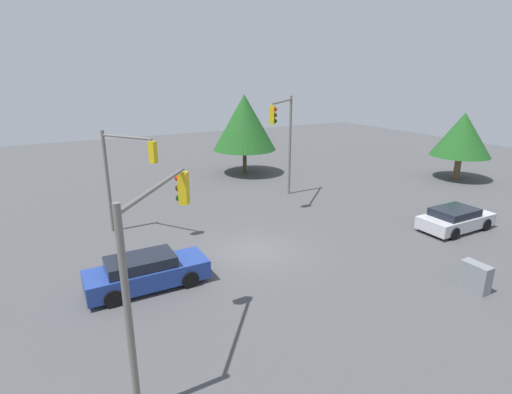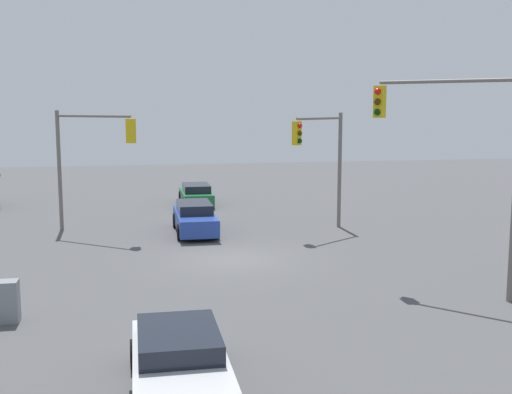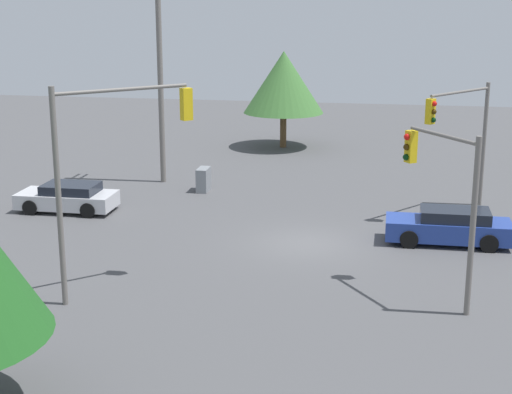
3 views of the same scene
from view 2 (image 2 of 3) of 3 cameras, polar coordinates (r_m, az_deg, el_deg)
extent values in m
plane|color=#4C4C4F|center=(24.84, -2.08, -5.54)|extent=(80.00, 80.00, 0.00)
cube|color=silver|center=(13.84, -6.81, -14.78)|extent=(1.91, 4.32, 0.66)
cube|color=black|center=(13.84, -6.91, -12.39)|extent=(1.68, 2.38, 0.41)
cylinder|color=black|center=(15.22, -3.67, -13.28)|extent=(0.22, 0.67, 0.67)
cylinder|color=black|center=(15.12, -10.69, -13.56)|extent=(0.22, 0.67, 0.67)
cube|color=#233D93|center=(29.86, -5.45, -2.11)|extent=(1.71, 4.79, 0.76)
cube|color=black|center=(30.00, -5.51, -0.90)|extent=(1.51, 2.63, 0.44)
cylinder|color=black|center=(28.54, -3.54, -3.02)|extent=(0.22, 0.70, 0.70)
cylinder|color=black|center=(28.39, -6.80, -3.13)|extent=(0.22, 0.70, 0.70)
cylinder|color=black|center=(31.44, -4.23, -1.98)|extent=(0.22, 0.70, 0.70)
cylinder|color=black|center=(31.30, -7.18, -2.07)|extent=(0.22, 0.70, 0.70)
cube|color=#1E6638|center=(38.37, -5.36, 0.07)|extent=(1.71, 4.34, 0.63)
cube|color=black|center=(38.08, -5.33, 0.81)|extent=(1.51, 2.39, 0.43)
cylinder|color=black|center=(39.65, -6.71, 0.05)|extent=(0.22, 0.63, 0.63)
cylinder|color=black|center=(39.80, -4.37, 0.12)|extent=(0.22, 0.63, 0.63)
cylinder|color=black|center=(37.00, -6.41, -0.53)|extent=(0.22, 0.63, 0.63)
cylinder|color=black|center=(37.16, -3.90, -0.46)|extent=(0.22, 0.63, 0.63)
cylinder|color=slate|center=(31.42, -17.07, 2.22)|extent=(0.18, 0.18, 5.65)
cylinder|color=slate|center=(29.83, -14.33, 6.99)|extent=(3.42, 2.70, 0.12)
cube|color=gold|center=(28.49, -11.06, 5.78)|extent=(0.44, 0.43, 1.05)
sphere|color=red|center=(28.62, -10.87, 6.47)|extent=(0.22, 0.22, 0.22)
sphere|color=#392605|center=(28.63, -10.85, 5.80)|extent=(0.22, 0.22, 0.22)
sphere|color=black|center=(28.64, -10.83, 5.13)|extent=(0.22, 0.22, 0.22)
cylinder|color=slate|center=(31.15, 7.44, 2.36)|extent=(0.18, 0.18, 5.53)
cylinder|color=slate|center=(29.72, 5.67, 6.97)|extent=(2.69, 1.95, 0.12)
cube|color=gold|center=(28.50, 3.64, 5.68)|extent=(0.44, 0.42, 1.05)
sphere|color=red|center=(28.38, 3.92, 6.35)|extent=(0.22, 0.22, 0.22)
sphere|color=#392605|center=(28.39, 3.91, 5.67)|extent=(0.22, 0.22, 0.22)
sphere|color=black|center=(28.41, 3.90, 4.99)|extent=(0.22, 0.22, 0.22)
cylinder|color=slate|center=(20.97, 16.57, 9.84)|extent=(3.12, 3.35, 0.12)
cube|color=gold|center=(21.82, 10.94, 8.31)|extent=(0.44, 0.44, 1.05)
sphere|color=red|center=(21.67, 10.76, 9.21)|extent=(0.22, 0.22, 0.22)
sphere|color=#392605|center=(21.67, 10.74, 8.32)|extent=(0.22, 0.22, 0.22)
sphere|color=black|center=(21.67, 10.71, 7.43)|extent=(0.22, 0.22, 0.22)
camera|label=1|loc=(34.58, -31.76, 10.98)|focal=28.00mm
camera|label=3|loc=(42.56, 40.52, 11.25)|focal=55.00mm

